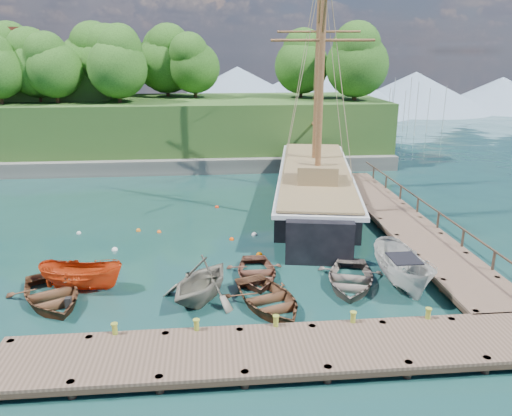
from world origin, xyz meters
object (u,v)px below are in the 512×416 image
Objects in this scene: cabin_boat_white at (402,286)px; schooner at (315,190)px; rowboat_2 at (268,307)px; rowboat_1 at (201,300)px; rowboat_3 at (350,285)px; rowboat_0 at (52,302)px; motorboat_orange at (83,289)px; rowboat_4 at (256,279)px.

schooner is at bearing 95.34° from cabin_boat_white.
rowboat_2 is at bearing -98.75° from schooner.
rowboat_1 is 7.02m from rowboat_3.
rowboat_0 reaches higher than rowboat_2.
schooner is (13.47, 12.07, 1.13)m from motorboat_orange.
schooner reaches higher than rowboat_1.
rowboat_0 is at bearing -127.21° from schooner.
rowboat_2 is at bearing -35.73° from rowboat_0.
schooner reaches higher than rowboat_3.
rowboat_1 reaches higher than rowboat_3.
rowboat_1 is at bearing -93.47° from motorboat_orange.
schooner reaches higher than rowboat_0.
schooner is (0.97, 12.87, 1.13)m from rowboat_3.
cabin_boat_white reaches higher than motorboat_orange.
rowboat_0 is 15.99m from cabin_boat_white.
schooner is (14.53, 13.24, 1.13)m from rowboat_0.
rowboat_0 is 1.17× the size of rowboat_4.
rowboat_4 is 0.15× the size of schooner.
motorboat_orange is at bearing -164.98° from rowboat_1.
rowboat_2 is 0.17× the size of schooner.
rowboat_3 is (6.98, 0.76, 0.00)m from rowboat_1.
motorboat_orange is 14.97m from cabin_boat_white.
rowboat_1 is 0.80× the size of cabin_boat_white.
motorboat_orange is at bearing -167.20° from rowboat_3.
cabin_boat_white is (14.93, -1.10, 0.00)m from motorboat_orange.
cabin_boat_white is (6.76, -1.44, 0.00)m from rowboat_4.
rowboat_0 is at bearing -170.20° from rowboat_4.
rowboat_3 is 0.88× the size of cabin_boat_white.
rowboat_4 is 6.92m from cabin_boat_white.
rowboat_4 is at bearing 166.96° from cabin_boat_white.
schooner is (5.06, 14.54, 1.13)m from rowboat_2.
schooner is (-1.46, 13.17, 1.13)m from cabin_boat_white.
rowboat_2 reaches higher than rowboat_3.
rowboat_3 is 2.45m from cabin_boat_white.
rowboat_0 is 0.17× the size of schooner.
rowboat_4 is at bearing -178.35° from rowboat_3.
motorboat_orange reaches higher than rowboat_4.
schooner reaches higher than motorboat_orange.
cabin_boat_white is at bearing 33.57° from rowboat_1.
motorboat_orange reaches higher than rowboat_3.
schooner is at bearing -35.82° from motorboat_orange.
rowboat_3 is (13.56, 0.37, 0.00)m from rowboat_0.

